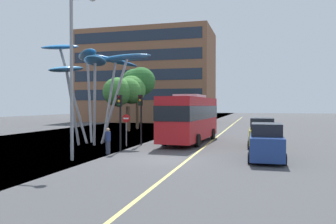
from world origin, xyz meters
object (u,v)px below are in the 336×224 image
leaf_sculpture (91,63)px  car_parked_near (266,143)px  pedestrian (108,141)px  street_lamp (77,58)px  traffic_light_kerb_far (141,109)px  car_parked_mid (262,134)px  traffic_light_island_mid (170,108)px  traffic_light_opposite (167,110)px  traffic_light_kerb_near (120,111)px  no_entry_sign (126,125)px  red_bus (190,116)px

leaf_sculpture → car_parked_near: (13.28, -5.10, -5.39)m
car_parked_near → pedestrian: bearing=-179.4°
leaf_sculpture → street_lamp: size_ratio=1.01×
traffic_light_kerb_far → car_parked_mid: 9.04m
traffic_light_island_mid → traffic_light_opposite: 1.28m
traffic_light_kerb_far → traffic_light_kerb_near: bearing=-92.7°
leaf_sculpture → traffic_light_island_mid: bearing=60.3°
traffic_light_kerb_near → no_entry_sign: traffic_light_kerb_near is taller
leaf_sculpture → car_parked_near: bearing=-21.0°
traffic_light_island_mid → car_parked_mid: (8.68, -7.14, -1.80)m
red_bus → traffic_light_kerb_far: (-3.22, -2.90, 0.63)m
leaf_sculpture → no_entry_sign: 6.18m
traffic_light_kerb_far → traffic_light_opposite: (-0.46, 9.37, -0.19)m
no_entry_sign → red_bus: bearing=45.7°
traffic_light_island_mid → car_parked_near: traffic_light_island_mid is taller
traffic_light_kerb_near → traffic_light_island_mid: (0.29, 11.81, 0.11)m
traffic_light_opposite → street_lamp: bearing=-91.9°
red_bus → car_parked_mid: red_bus is taller
traffic_light_opposite → pedestrian: traffic_light_opposite is taller
pedestrian → traffic_light_kerb_near: bearing=77.0°
traffic_light_kerb_far → car_parked_mid: (8.80, 1.10, -1.76)m
traffic_light_kerb_near → traffic_light_opposite: traffic_light_kerb_near is taller
leaf_sculpture → traffic_light_kerb_far: leaf_sculpture is taller
traffic_light_opposite → car_parked_mid: size_ratio=0.83×
traffic_light_kerb_far → street_lamp: street_lamp is taller
traffic_light_kerb_near → car_parked_near: size_ratio=0.84×
traffic_light_kerb_near → car_parked_near: traffic_light_kerb_near is taller
street_lamp → traffic_light_opposite: bearing=88.1°
traffic_light_kerb_near → pedestrian: 2.24m
traffic_light_island_mid → no_entry_sign: bearing=-95.1°
car_parked_mid → street_lamp: size_ratio=0.47×
red_bus → traffic_light_island_mid: bearing=120.1°
pedestrian → street_lamp: bearing=-102.1°
street_lamp → car_parked_near: bearing=15.6°
car_parked_mid → no_entry_sign: no_entry_sign is taller
car_parked_mid → street_lamp: 13.82m
street_lamp → no_entry_sign: bearing=87.3°
traffic_light_island_mid → pedestrian: traffic_light_island_mid is taller
red_bus → pedestrian: bearing=-115.5°
car_parked_mid → leaf_sculpture: bearing=-177.0°
traffic_light_island_mid → no_entry_sign: traffic_light_island_mid is taller
traffic_light_kerb_near → no_entry_sign: (-0.55, 2.45, -1.09)m
traffic_light_island_mid → street_lamp: (-1.14, -15.70, 2.81)m
traffic_light_opposite → no_entry_sign: traffic_light_opposite is taller
car_parked_near → car_parked_mid: 5.79m
traffic_light_kerb_far → traffic_light_opposite: size_ratio=1.08×
traffic_light_opposite → street_lamp: street_lamp is taller
traffic_light_kerb_near → traffic_light_kerb_far: bearing=87.3°
traffic_light_kerb_far → traffic_light_island_mid: 8.24m
car_parked_near → street_lamp: 11.34m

